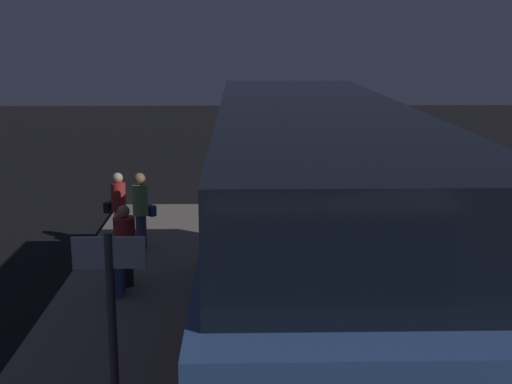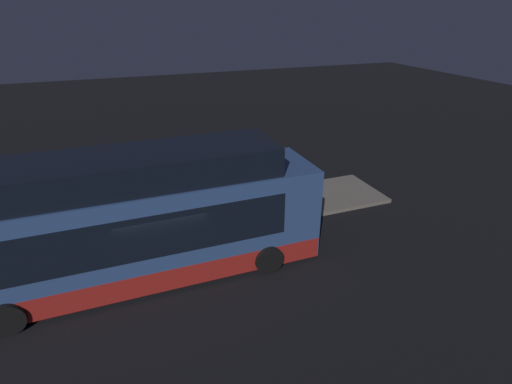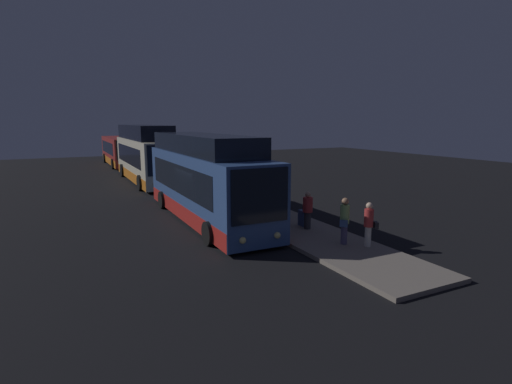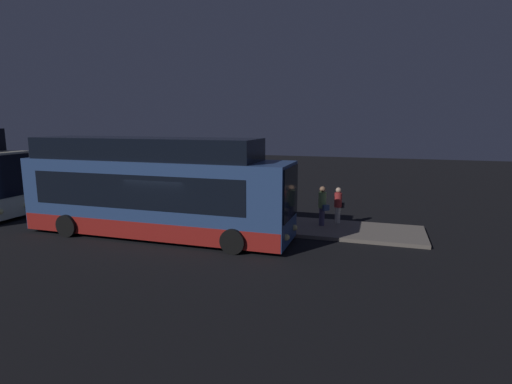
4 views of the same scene
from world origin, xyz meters
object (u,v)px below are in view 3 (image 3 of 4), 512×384
(bus_lead, at_px, (205,182))
(passenger_waiting, at_px, (345,219))
(bus_second, at_px, (146,156))
(passenger_with_bags, at_px, (369,223))
(passenger_boarding, at_px, (308,209))
(sign_post, at_px, (239,176))
(bus_third, at_px, (120,151))
(suitcase, at_px, (303,218))

(bus_lead, relative_size, passenger_waiting, 6.51)
(bus_second, bearing_deg, passenger_with_bags, 10.17)
(passenger_boarding, relative_size, sign_post, 0.61)
(bus_third, height_order, sign_post, bus_third)
(bus_second, xyz_separation_m, bus_third, (-13.31, -0.00, -0.49))
(bus_second, bearing_deg, passenger_boarding, 9.92)
(bus_third, height_order, passenger_boarding, bus_third)
(bus_second, distance_m, passenger_with_bags, 21.10)
(passenger_boarding, bearing_deg, passenger_waiting, -93.93)
(passenger_boarding, distance_m, sign_post, 5.56)
(passenger_waiting, height_order, passenger_with_bags, passenger_waiting)
(passenger_with_bags, bearing_deg, passenger_waiting, -110.13)
(passenger_with_bags, relative_size, suitcase, 1.76)
(passenger_boarding, bearing_deg, sign_post, 93.54)
(bus_third, relative_size, passenger_with_bags, 6.76)
(bus_second, bearing_deg, passenger_waiting, 8.78)
(bus_second, relative_size, sign_post, 4.66)
(bus_third, relative_size, passenger_waiting, 6.32)
(bus_second, relative_size, passenger_boarding, 7.60)
(passenger_waiting, bearing_deg, bus_third, -40.18)
(bus_third, xyz_separation_m, passenger_waiting, (33.44, 3.11, -0.35))
(suitcase, bearing_deg, bus_third, -174.04)
(sign_post, bearing_deg, passenger_boarding, 7.66)
(bus_second, bearing_deg, bus_third, -180.00)
(passenger_boarding, height_order, passenger_waiting, passenger_waiting)
(passenger_boarding, height_order, sign_post, sign_post)
(passenger_waiting, xyz_separation_m, sign_post, (-7.85, -0.74, 0.68))
(bus_third, xyz_separation_m, passenger_with_bags, (34.06, 3.72, -0.41))
(passenger_waiting, distance_m, passenger_with_bags, 0.88)
(sign_post, bearing_deg, bus_third, -174.71)
(suitcase, distance_m, sign_post, 5.18)
(passenger_waiting, relative_size, suitcase, 1.89)
(bus_second, relative_size, suitcase, 13.07)
(bus_second, bearing_deg, suitcase, 10.48)
(bus_second, distance_m, bus_third, 13.32)
(bus_second, distance_m, passenger_waiting, 20.39)
(passenger_waiting, height_order, sign_post, sign_post)
(bus_second, height_order, suitcase, bus_second)
(bus_lead, bearing_deg, bus_second, 180.00)
(passenger_boarding, height_order, suitcase, passenger_boarding)
(bus_lead, height_order, sign_post, bus_lead)
(passenger_boarding, bearing_deg, bus_second, 95.80)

